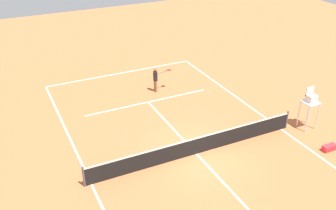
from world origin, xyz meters
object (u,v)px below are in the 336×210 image
tennis_ball (176,98)px  equipment_bag (329,148)px  umpire_chair (311,102)px  player_serving (156,77)px

tennis_ball → equipment_bag: (-4.45, 8.46, 0.12)m
tennis_ball → umpire_chair: umpire_chair is taller
equipment_bag → tennis_ball: bearing=-62.2°
player_serving → equipment_bag: bearing=15.4°
player_serving → umpire_chair: umpire_chair is taller
player_serving → umpire_chair: size_ratio=0.71×
umpire_chair → equipment_bag: size_ratio=3.17×
player_serving → equipment_bag: (-5.13, 9.97, -0.87)m
tennis_ball → equipment_bag: equipment_bag is taller
tennis_ball → umpire_chair: (-5.00, 6.24, 1.57)m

